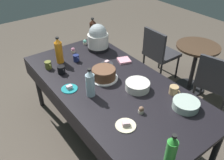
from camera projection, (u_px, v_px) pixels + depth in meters
name	position (u px, v px, depth m)	size (l,w,h in m)	color
ground	(112.00, 134.00, 2.89)	(9.00, 9.00, 0.00)	brown
potluck_table	(112.00, 89.00, 2.49)	(2.20, 1.10, 0.75)	black
frosted_layer_cake	(104.00, 74.00, 2.51)	(0.30, 0.30, 0.12)	silver
slow_cooker	(98.00, 38.00, 3.02)	(0.28, 0.28, 0.34)	black
glass_salad_bowl	(186.00, 104.00, 2.13)	(0.24, 0.24, 0.07)	#B2C6BC
ceramic_snack_bowl	(138.00, 86.00, 2.37)	(0.25, 0.25, 0.08)	silver
dessert_plate_charcoal	(107.00, 64.00, 2.78)	(0.15, 0.15, 0.05)	#2D2D33
dessert_plate_cream	(126.00, 125.00, 1.96)	(0.18, 0.18, 0.04)	beige
dessert_plate_teal	(69.00, 88.00, 2.38)	(0.17, 0.17, 0.04)	teal
cupcake_vanilla	(141.00, 110.00, 2.08)	(0.05, 0.05, 0.07)	beige
cupcake_rose	(85.00, 42.00, 3.20)	(0.05, 0.05, 0.07)	beige
cupcake_cocoa	(73.00, 50.00, 3.01)	(0.05, 0.05, 0.07)	beige
soda_bottle_cola	(93.00, 31.00, 3.22)	(0.09, 0.09, 0.33)	#33190F
soda_bottle_orange_juice	(59.00, 51.00, 2.74)	(0.09, 0.09, 0.32)	orange
soda_bottle_lime_soda	(171.00, 151.00, 1.59)	(0.08, 0.08, 0.29)	green
soda_bottle_water	(90.00, 83.00, 2.23)	(0.09, 0.09, 0.30)	silver
coffee_mug_navy	(76.00, 58.00, 2.82)	(0.11, 0.07, 0.08)	navy
coffee_mug_black	(61.00, 70.00, 2.60)	(0.12, 0.08, 0.09)	black
coffee_mug_olive	(48.00, 65.00, 2.68)	(0.12, 0.08, 0.09)	olive
coffee_mug_tan	(174.00, 90.00, 2.30)	(0.13, 0.09, 0.08)	tan
paper_napkin_stack	(124.00, 60.00, 2.84)	(0.14, 0.14, 0.02)	pink
maroon_chair_left	(159.00, 51.00, 3.61)	(0.44, 0.44, 0.85)	#333338
maroon_chair_right	(215.00, 80.00, 2.97)	(0.54, 0.54, 0.85)	#333338
round_cafe_table	(195.00, 60.00, 3.38)	(0.60, 0.60, 0.72)	#473323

